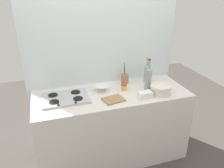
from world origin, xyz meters
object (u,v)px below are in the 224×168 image
(wine_bottle_mid_left, at_px, (148,78))
(condiment_jar_front, at_px, (124,87))
(stovetop_hob, at_px, (65,98))
(cutting_board, at_px, (113,100))
(butter_dish, at_px, (145,95))
(mixing_bowl, at_px, (102,88))
(plate_stack, at_px, (160,89))
(utensil_crock, at_px, (125,78))
(wine_bottle_leftmost, at_px, (147,73))

(wine_bottle_mid_left, relative_size, condiment_jar_front, 4.96)
(stovetop_hob, xyz_separation_m, cutting_board, (0.50, -0.19, -0.00))
(butter_dish, bearing_deg, mixing_bowl, 143.17)
(plate_stack, bearing_deg, stovetop_hob, 169.79)
(utensil_crock, bearing_deg, cutting_board, -125.07)
(cutting_board, bearing_deg, utensil_crock, 54.93)
(plate_stack, relative_size, utensil_crock, 0.80)
(stovetop_hob, height_order, cutting_board, stovetop_hob)
(plate_stack, xyz_separation_m, wine_bottle_leftmost, (-0.01, 0.35, 0.07))
(mixing_bowl, xyz_separation_m, condiment_jar_front, (0.26, -0.06, 0.00))
(stovetop_hob, height_order, plate_stack, plate_stack)
(plate_stack, xyz_separation_m, mixing_bowl, (-0.63, 0.28, -0.01))
(mixing_bowl, bearing_deg, wine_bottle_mid_left, -13.53)
(stovetop_hob, height_order, wine_bottle_mid_left, wine_bottle_mid_left)
(wine_bottle_mid_left, relative_size, mixing_bowl, 2.25)
(wine_bottle_mid_left, bearing_deg, cutting_board, -163.68)
(stovetop_hob, bearing_deg, condiment_jar_front, 1.92)
(wine_bottle_leftmost, relative_size, utensil_crock, 1.13)
(wine_bottle_leftmost, height_order, condiment_jar_front, wine_bottle_leftmost)
(plate_stack, relative_size, cutting_board, 1.08)
(mixing_bowl, bearing_deg, butter_dish, -36.83)
(condiment_jar_front, bearing_deg, butter_dish, -57.94)
(wine_bottle_leftmost, xyz_separation_m, butter_dish, (-0.21, -0.39, -0.09))
(wine_bottle_mid_left, distance_m, mixing_bowl, 0.56)
(mixing_bowl, relative_size, utensil_crock, 0.57)
(utensil_crock, bearing_deg, condiment_jar_front, -113.20)
(stovetop_hob, height_order, condiment_jar_front, condiment_jar_front)
(stovetop_hob, distance_m, plate_stack, 1.09)
(condiment_jar_front, bearing_deg, wine_bottle_mid_left, -13.95)
(mixing_bowl, xyz_separation_m, cutting_board, (0.06, -0.27, -0.03))
(wine_bottle_leftmost, height_order, butter_dish, wine_bottle_leftmost)
(stovetop_hob, relative_size, mixing_bowl, 2.98)
(wine_bottle_leftmost, bearing_deg, butter_dish, -117.71)
(mixing_bowl, bearing_deg, condiment_jar_front, -13.07)
(mixing_bowl, bearing_deg, wine_bottle_leftmost, 7.17)
(butter_dish, xyz_separation_m, utensil_crock, (-0.07, 0.45, 0.03))
(mixing_bowl, height_order, utensil_crock, utensil_crock)
(plate_stack, height_order, wine_bottle_mid_left, wine_bottle_mid_left)
(stovetop_hob, xyz_separation_m, condiment_jar_front, (0.70, 0.02, 0.03))
(plate_stack, bearing_deg, butter_dish, -170.22)
(stovetop_hob, distance_m, mixing_bowl, 0.45)
(wine_bottle_leftmost, height_order, cutting_board, wine_bottle_leftmost)
(utensil_crock, xyz_separation_m, condiment_jar_front, (-0.08, -0.19, -0.02))
(plate_stack, height_order, mixing_bowl, plate_stack)
(stovetop_hob, relative_size, butter_dish, 3.19)
(stovetop_hob, xyz_separation_m, plate_stack, (1.07, -0.19, 0.04))
(plate_stack, height_order, condiment_jar_front, plate_stack)
(wine_bottle_leftmost, relative_size, wine_bottle_mid_left, 0.87)
(butter_dish, height_order, cutting_board, butter_dish)
(mixing_bowl, xyz_separation_m, utensil_crock, (0.34, 0.13, 0.03))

